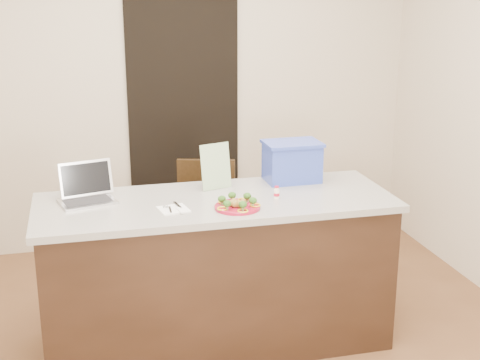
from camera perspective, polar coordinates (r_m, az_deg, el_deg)
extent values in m
plane|color=beige|center=(5.44, -5.97, 8.30)|extent=(4.00, 0.00, 4.00)
plane|color=beige|center=(1.71, 13.88, -10.79)|extent=(4.00, 0.00, 4.00)
cube|color=black|center=(5.50, -4.80, 4.71)|extent=(0.90, 0.02, 2.00)
cube|color=black|center=(4.03, -1.99, -8.15)|extent=(2.00, 0.70, 0.88)
cube|color=beige|center=(3.86, -2.06, -1.93)|extent=(2.06, 0.76, 0.04)
cylinder|color=maroon|center=(3.69, -0.23, -2.33)|extent=(0.25, 0.25, 0.02)
torus|color=maroon|center=(3.69, -0.23, -2.24)|extent=(0.25, 0.25, 0.01)
sphere|color=olive|center=(3.68, -0.23, -1.94)|extent=(0.04, 0.04, 0.04)
sphere|color=olive|center=(3.71, -0.61, -1.83)|extent=(0.04, 0.04, 0.04)
sphere|color=olive|center=(3.68, -0.74, -1.96)|extent=(0.04, 0.04, 0.04)
sphere|color=olive|center=(3.66, -0.48, -2.08)|extent=(0.04, 0.04, 0.04)
sphere|color=olive|center=(3.66, -0.03, -2.09)|extent=(0.04, 0.04, 0.04)
sphere|color=olive|center=(3.68, 0.27, -1.98)|extent=(0.04, 0.04, 0.04)
sphere|color=olive|center=(3.70, 0.19, -1.84)|extent=(0.04, 0.04, 0.04)
ellipsoid|color=#1F4712|center=(3.74, 0.62, -1.38)|extent=(0.05, 0.05, 0.04)
ellipsoid|color=#1F4712|center=(3.76, -0.69, -1.31)|extent=(0.05, 0.05, 0.04)
ellipsoid|color=#1F4712|center=(3.69, -1.56, -1.63)|extent=(0.05, 0.05, 0.04)
ellipsoid|color=#1F4712|center=(3.62, -1.11, -2.03)|extent=(0.05, 0.05, 0.04)
ellipsoid|color=#1F4712|center=(3.60, 0.25, -2.10)|extent=(0.05, 0.05, 0.04)
ellipsoid|color=#1F4712|center=(3.67, 1.11, -1.77)|extent=(0.05, 0.05, 0.04)
torus|color=gold|center=(3.78, 0.25, -1.70)|extent=(0.06, 0.06, 0.01)
torus|color=gold|center=(3.75, -1.45, -1.87)|extent=(0.06, 0.06, 0.01)
torus|color=gold|center=(3.64, -1.50, -2.45)|extent=(0.06, 0.06, 0.01)
torus|color=gold|center=(3.60, 0.25, -2.64)|extent=(0.06, 0.06, 0.01)
torus|color=gold|center=(3.69, 1.31, -2.16)|extent=(0.06, 0.06, 0.01)
cube|color=white|center=(3.69, -5.71, -2.50)|extent=(0.18, 0.18, 0.01)
cube|color=silver|center=(3.67, -5.97, -2.54)|extent=(0.02, 0.11, 0.00)
cube|color=silver|center=(3.72, -6.10, -2.25)|extent=(0.03, 0.05, 0.00)
cube|color=white|center=(3.65, -5.14, -2.60)|extent=(0.03, 0.10, 0.01)
cube|color=silver|center=(3.74, -5.37, -2.11)|extent=(0.04, 0.12, 0.00)
cylinder|color=white|center=(3.87, 3.15, -1.19)|extent=(0.03, 0.03, 0.05)
cylinder|color=white|center=(3.86, 3.15, -0.73)|extent=(0.02, 0.02, 0.01)
cylinder|color=red|center=(3.85, 3.16, -0.59)|extent=(0.02, 0.02, 0.01)
cylinder|color=red|center=(3.87, 3.15, -1.23)|extent=(0.03, 0.03, 0.02)
cube|color=#B1B0B5|center=(3.88, -12.87, -1.81)|extent=(0.35, 0.28, 0.01)
cube|color=#B1B0B5|center=(3.95, -13.01, 0.15)|extent=(0.31, 0.13, 0.20)
cube|color=black|center=(3.95, -13.01, 0.13)|extent=(0.28, 0.11, 0.17)
cube|color=#262628|center=(3.87, -12.87, -1.75)|extent=(0.29, 0.21, 0.00)
cube|color=silver|center=(4.01, -2.09, 1.17)|extent=(0.20, 0.10, 0.28)
cube|color=#3046B0|center=(4.19, 4.45, 1.47)|extent=(0.33, 0.24, 0.23)
cube|color=#3046B0|center=(4.16, 4.49, 3.14)|extent=(0.35, 0.26, 0.02)
cube|color=#32200F|center=(4.68, -2.41, -4.59)|extent=(0.51, 0.51, 0.04)
cube|color=#32200F|center=(4.76, -2.89, -0.97)|extent=(0.40, 0.15, 0.47)
cylinder|color=#32200F|center=(4.57, -4.10, -8.10)|extent=(0.03, 0.03, 0.44)
cylinder|color=#32200F|center=(4.64, 0.20, -7.68)|extent=(0.03, 0.03, 0.44)
cylinder|color=#32200F|center=(4.89, -4.81, -6.43)|extent=(0.03, 0.03, 0.44)
cylinder|color=#32200F|center=(4.95, -0.79, -6.07)|extent=(0.03, 0.03, 0.44)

